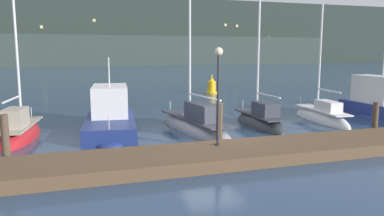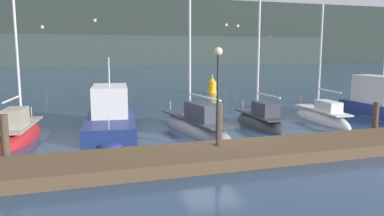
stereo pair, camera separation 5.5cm
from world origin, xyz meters
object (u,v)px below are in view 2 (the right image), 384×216
(motorboat_berth_4, at_px, (111,121))
(sailboat_berth_7, at_px, (322,119))
(motorboat_berth_8, at_px, (381,110))
(channel_buoy, at_px, (212,87))
(sailboat_berth_5, at_px, (195,128))
(dock_lamppost, at_px, (218,80))
(sailboat_berth_3, at_px, (20,136))
(sailboat_berth_6, at_px, (260,124))

(motorboat_berth_4, bearing_deg, sailboat_berth_7, -5.01)
(motorboat_berth_8, distance_m, channel_buoy, 16.90)
(motorboat_berth_4, height_order, sailboat_berth_7, sailboat_berth_7)
(sailboat_berth_5, relative_size, dock_lamppost, 2.88)
(sailboat_berth_3, distance_m, motorboat_berth_4, 4.34)
(sailboat_berth_3, xyz_separation_m, channel_buoy, (15.44, 15.47, 0.51))
(sailboat_berth_3, height_order, motorboat_berth_8, sailboat_berth_3)
(sailboat_berth_6, relative_size, dock_lamppost, 2.09)
(sailboat_berth_3, distance_m, sailboat_berth_6, 12.19)
(sailboat_berth_3, xyz_separation_m, sailboat_berth_5, (8.40, -0.75, 0.01))
(motorboat_berth_8, bearing_deg, sailboat_berth_5, -179.77)
(motorboat_berth_4, relative_size, motorboat_berth_8, 1.16)
(sailboat_berth_7, xyz_separation_m, motorboat_berth_8, (3.91, -0.42, 0.42))
(sailboat_berth_7, height_order, dock_lamppost, sailboat_berth_7)
(motorboat_berth_4, relative_size, channel_buoy, 4.25)
(sailboat_berth_3, relative_size, sailboat_berth_6, 1.00)
(dock_lamppost, bearing_deg, motorboat_berth_8, 20.96)
(sailboat_berth_6, bearing_deg, channel_buoy, 78.56)
(channel_buoy, height_order, dock_lamppost, dock_lamppost)
(motorboat_berth_4, bearing_deg, channel_buoy, 52.72)
(channel_buoy, bearing_deg, dock_lamppost, -110.12)
(motorboat_berth_4, xyz_separation_m, dock_lamppost, (3.49, -6.31, 2.53))
(sailboat_berth_7, bearing_deg, sailboat_berth_5, -176.66)
(sailboat_berth_5, xyz_separation_m, sailboat_berth_7, (8.04, 0.47, -0.04))
(sailboat_berth_7, bearing_deg, sailboat_berth_6, -174.50)
(sailboat_berth_6, relative_size, channel_buoy, 4.33)
(motorboat_berth_4, relative_size, sailboat_berth_5, 0.71)
(sailboat_berth_5, distance_m, channel_buoy, 17.69)
(sailboat_berth_3, relative_size, sailboat_berth_5, 0.73)
(dock_lamppost, bearing_deg, sailboat_berth_7, 31.12)
(sailboat_berth_6, height_order, motorboat_berth_8, sailboat_berth_6)
(motorboat_berth_4, bearing_deg, sailboat_berth_5, -20.35)
(motorboat_berth_8, bearing_deg, dock_lamppost, -159.04)
(sailboat_berth_6, height_order, channel_buoy, sailboat_berth_6)
(sailboat_berth_7, relative_size, dock_lamppost, 1.98)
(sailboat_berth_5, distance_m, sailboat_berth_7, 8.05)
(sailboat_berth_3, bearing_deg, motorboat_berth_4, 10.41)
(motorboat_berth_4, xyz_separation_m, sailboat_berth_6, (7.91, -1.48, -0.33))
(sailboat_berth_7, xyz_separation_m, dock_lamppost, (-8.68, -5.24, 2.87))
(sailboat_berth_5, bearing_deg, dock_lamppost, -97.74)
(motorboat_berth_4, distance_m, motorboat_berth_8, 16.15)
(motorboat_berth_8, relative_size, channel_buoy, 3.65)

